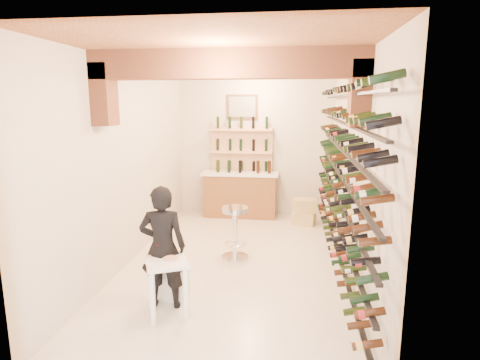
% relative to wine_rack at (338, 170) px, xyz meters
% --- Properties ---
extents(ground, '(6.00, 6.00, 0.00)m').
position_rel_wine_rack_xyz_m(ground, '(-1.53, 0.00, -1.55)').
color(ground, beige).
rests_on(ground, ground).
extents(room_shell, '(3.52, 6.02, 3.21)m').
position_rel_wine_rack_xyz_m(room_shell, '(-1.53, -0.26, 0.70)').
color(room_shell, beige).
rests_on(room_shell, ground).
extents(wine_rack, '(0.32, 5.70, 2.56)m').
position_rel_wine_rack_xyz_m(wine_rack, '(0.00, 0.00, 0.00)').
color(wine_rack, black).
rests_on(wine_rack, ground).
extents(back_counter, '(1.70, 0.62, 1.29)m').
position_rel_wine_rack_xyz_m(back_counter, '(-1.83, 2.65, -1.02)').
color(back_counter, brown).
rests_on(back_counter, ground).
extents(back_shelving, '(1.40, 0.31, 2.73)m').
position_rel_wine_rack_xyz_m(back_shelving, '(-1.83, 2.89, -0.38)').
color(back_shelving, '#DFA97D').
rests_on(back_shelving, ground).
extents(tasting_table, '(0.64, 0.64, 0.85)m').
position_rel_wine_rack_xyz_m(tasting_table, '(-2.15, -1.73, -0.98)').
color(tasting_table, white).
rests_on(tasting_table, ground).
extents(white_stool, '(0.38, 0.38, 0.41)m').
position_rel_wine_rack_xyz_m(white_stool, '(-2.21, -1.29, -1.34)').
color(white_stool, white).
rests_on(white_stool, ground).
extents(person, '(0.62, 0.45, 1.57)m').
position_rel_wine_rack_xyz_m(person, '(-2.26, -1.54, -0.76)').
color(person, black).
rests_on(person, ground).
extents(chrome_barstool, '(0.45, 0.45, 0.88)m').
position_rel_wine_rack_xyz_m(chrome_barstool, '(-1.59, 0.15, -1.04)').
color(chrome_barstool, silver).
rests_on(chrome_barstool, ground).
extents(crate_lower, '(0.53, 0.43, 0.27)m').
position_rel_wine_rack_xyz_m(crate_lower, '(-0.40, 2.20, -1.41)').
color(crate_lower, tan).
rests_on(crate_lower, ground).
extents(crate_upper, '(0.52, 0.40, 0.28)m').
position_rel_wine_rack_xyz_m(crate_upper, '(-0.40, 2.20, -1.14)').
color(crate_upper, tan).
rests_on(crate_upper, crate_lower).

